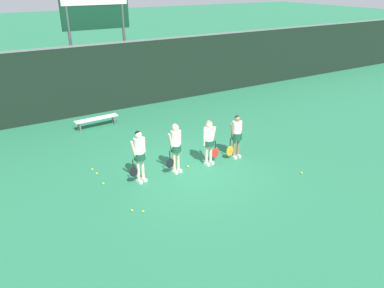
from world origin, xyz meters
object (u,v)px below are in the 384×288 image
bench_courtside (97,119)px  tennis_ball_1 (301,173)px  tennis_ball_0 (132,210)px  tennis_ball_6 (143,211)px  player_3 (237,133)px  player_0 (139,152)px  player_2 (209,139)px  scoreboard (97,25)px  tennis_ball_2 (103,184)px  player_1 (176,144)px  tennis_ball_4 (188,167)px  tennis_ball_5 (97,173)px  tennis_ball_3 (92,169)px

bench_courtside → tennis_ball_1: 8.97m
tennis_ball_0 → tennis_ball_6: tennis_ball_6 is taller
player_3 → tennis_ball_6: (-4.37, -1.50, -0.92)m
player_3 → tennis_ball_6: player_3 is taller
bench_courtside → player_0: (-0.28, -5.41, 0.68)m
bench_courtside → player_2: player_2 is taller
bench_courtside → player_3: size_ratio=1.19×
scoreboard → tennis_ball_0: 10.85m
player_3 → tennis_ball_2: size_ratio=24.83×
player_2 → tennis_ball_0: 3.83m
player_1 → tennis_ball_4: bearing=-1.2°
tennis_ball_4 → tennis_ball_5: 3.10m
scoreboard → tennis_ball_6: size_ratio=76.92×
player_2 → tennis_ball_1: bearing=-50.8°
player_0 → tennis_ball_5: player_0 is taller
tennis_ball_5 → bench_courtside: bearing=72.0°
tennis_ball_0 → player_0: bearing=57.7°
player_2 → tennis_ball_0: size_ratio=25.14×
tennis_ball_2 → tennis_ball_4: size_ratio=0.97×
player_1 → tennis_ball_4: size_ratio=25.88×
player_2 → tennis_ball_4: (-0.75, 0.15, -0.95)m
bench_courtside → tennis_ball_2: bearing=-108.6°
player_0 → tennis_ball_5: (-1.09, 1.20, -1.01)m
player_0 → player_2: size_ratio=1.07×
player_1 → tennis_ball_0: bearing=-157.5°
player_0 → tennis_ball_4: size_ratio=26.16×
bench_courtside → tennis_ball_2: size_ratio=29.50×
tennis_ball_0 → tennis_ball_3: bearing=94.1°
tennis_ball_1 → tennis_ball_4: (-3.06, 2.35, 0.00)m
tennis_ball_1 → tennis_ball_6: bearing=173.2°
player_3 → tennis_ball_1: (1.15, -2.16, -0.92)m
tennis_ball_2 → tennis_ball_4: (2.91, -0.38, 0.00)m
tennis_ball_6 → player_3: bearing=19.0°
player_1 → tennis_ball_6: (-1.94, -1.61, -1.00)m
scoreboard → player_2: scoreboard is taller
player_1 → tennis_ball_2: 2.64m
tennis_ball_0 → tennis_ball_6: size_ratio=0.98×
tennis_ball_6 → tennis_ball_2: bearing=102.4°
tennis_ball_6 → player_2: bearing=25.7°
player_2 → tennis_ball_3: player_2 is taller
tennis_ball_3 → tennis_ball_4: bearing=-27.3°
tennis_ball_5 → scoreboard: bearing=69.3°
tennis_ball_2 → player_3: bearing=-6.8°
tennis_ball_3 → player_0: bearing=-54.3°
bench_courtside → player_2: 5.99m
player_3 → tennis_ball_0: (-4.62, -1.30, -0.92)m
scoreboard → tennis_ball_1: 11.80m
player_1 → tennis_ball_5: 2.85m
scoreboard → player_2: bearing=-83.7°
bench_courtside → player_3: 6.54m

